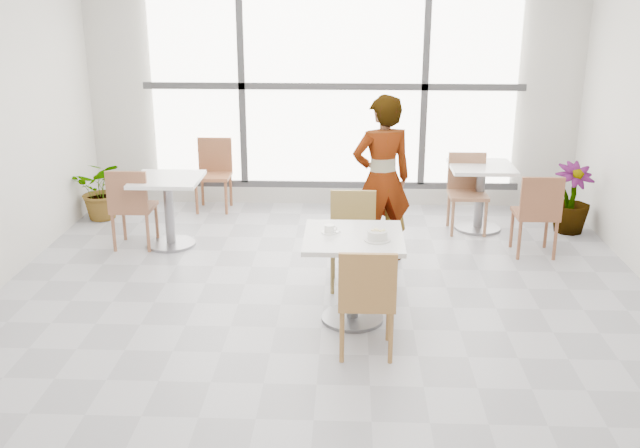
{
  "coord_description": "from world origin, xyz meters",
  "views": [
    {
      "loc": [
        0.21,
        -5.32,
        2.69
      ],
      "look_at": [
        0.0,
        -0.3,
        1.0
      ],
      "focal_mm": 40.48,
      "sensor_mm": 36.0,
      "label": 1
    }
  ],
  "objects_px": {
    "chair_near": "(367,295)",
    "oatmeal_bowl": "(377,235)",
    "chair_far": "(353,232)",
    "bg_chair_left_near": "(131,203)",
    "bg_chair_left_far": "(214,169)",
    "bg_chair_right_near": "(538,210)",
    "main_table": "(353,262)",
    "bg_chair_right_far": "(467,187)",
    "plant_right": "(571,198)",
    "bg_table_right": "(480,188)",
    "coffee_cup": "(330,229)",
    "person": "(382,180)",
    "bg_table_left": "(168,202)",
    "plant_left": "(103,190)"
  },
  "relations": [
    {
      "from": "coffee_cup",
      "to": "person",
      "type": "height_order",
      "value": "person"
    },
    {
      "from": "chair_near",
      "to": "oatmeal_bowl",
      "type": "distance_m",
      "value": 0.59
    },
    {
      "from": "person",
      "to": "plant_left",
      "type": "xyz_separation_m",
      "value": [
        -3.23,
        1.21,
        -0.48
      ]
    },
    {
      "from": "bg_table_right",
      "to": "bg_chair_left_far",
      "type": "height_order",
      "value": "bg_chair_left_far"
    },
    {
      "from": "person",
      "to": "bg_chair_left_far",
      "type": "relative_size",
      "value": 1.93
    },
    {
      "from": "chair_near",
      "to": "plant_right",
      "type": "relative_size",
      "value": 1.1
    },
    {
      "from": "chair_far",
      "to": "plant_right",
      "type": "relative_size",
      "value": 1.1
    },
    {
      "from": "chair_far",
      "to": "plant_right",
      "type": "bearing_deg",
      "value": 32.65
    },
    {
      "from": "person",
      "to": "bg_chair_right_far",
      "type": "height_order",
      "value": "person"
    },
    {
      "from": "oatmeal_bowl",
      "to": "person",
      "type": "distance_m",
      "value": 1.53
    },
    {
      "from": "main_table",
      "to": "bg_chair_right_far",
      "type": "height_order",
      "value": "bg_chair_right_far"
    },
    {
      "from": "bg_chair_left_near",
      "to": "bg_chair_left_far",
      "type": "xyz_separation_m",
      "value": [
        0.6,
        1.48,
        0.0
      ]
    },
    {
      "from": "bg_chair_left_near",
      "to": "plant_left",
      "type": "relative_size",
      "value": 1.21
    },
    {
      "from": "main_table",
      "to": "bg_table_left",
      "type": "bearing_deg",
      "value": 138.34
    },
    {
      "from": "main_table",
      "to": "bg_chair_right_far",
      "type": "bearing_deg",
      "value": 61.77
    },
    {
      "from": "bg_table_left",
      "to": "plant_right",
      "type": "relative_size",
      "value": 0.95
    },
    {
      "from": "plant_left",
      "to": "bg_chair_left_far",
      "type": "bearing_deg",
      "value": 21.28
    },
    {
      "from": "bg_table_left",
      "to": "plant_left",
      "type": "xyz_separation_m",
      "value": [
        -1.01,
        0.88,
        -0.13
      ]
    },
    {
      "from": "chair_far",
      "to": "bg_chair_right_near",
      "type": "distance_m",
      "value": 2.02
    },
    {
      "from": "chair_near",
      "to": "person",
      "type": "height_order",
      "value": "person"
    },
    {
      "from": "bg_table_right",
      "to": "bg_chair_right_near",
      "type": "relative_size",
      "value": 0.86
    },
    {
      "from": "main_table",
      "to": "bg_chair_left_far",
      "type": "height_order",
      "value": "bg_chair_left_far"
    },
    {
      "from": "oatmeal_bowl",
      "to": "bg_chair_right_far",
      "type": "bearing_deg",
      "value": 66.32
    },
    {
      "from": "coffee_cup",
      "to": "plant_left",
      "type": "relative_size",
      "value": 0.22
    },
    {
      "from": "bg_table_right",
      "to": "bg_chair_left_near",
      "type": "distance_m",
      "value": 3.83
    },
    {
      "from": "chair_far",
      "to": "bg_chair_left_near",
      "type": "xyz_separation_m",
      "value": [
        -2.31,
        0.82,
        0.0
      ]
    },
    {
      "from": "chair_near",
      "to": "bg_table_left",
      "type": "height_order",
      "value": "chair_near"
    },
    {
      "from": "chair_near",
      "to": "oatmeal_bowl",
      "type": "xyz_separation_m",
      "value": [
        0.09,
        0.5,
        0.29
      ]
    },
    {
      "from": "chair_far",
      "to": "coffee_cup",
      "type": "xyz_separation_m",
      "value": [
        -0.19,
        -0.74,
        0.28
      ]
    },
    {
      "from": "plant_left",
      "to": "plant_right",
      "type": "bearing_deg",
      "value": -2.69
    },
    {
      "from": "bg_table_right",
      "to": "bg_chair_right_far",
      "type": "distance_m",
      "value": 0.15
    },
    {
      "from": "chair_near",
      "to": "bg_chair_left_near",
      "type": "height_order",
      "value": "same"
    },
    {
      "from": "bg_table_left",
      "to": "bg_chair_right_far",
      "type": "xyz_separation_m",
      "value": [
        3.23,
        0.67,
        0.01
      ]
    },
    {
      "from": "bg_table_right",
      "to": "bg_chair_right_far",
      "type": "height_order",
      "value": "bg_chair_right_far"
    },
    {
      "from": "bg_table_right",
      "to": "bg_chair_left_far",
      "type": "xyz_separation_m",
      "value": [
        -3.15,
        0.69,
        0.01
      ]
    },
    {
      "from": "bg_chair_left_near",
      "to": "chair_far",
      "type": "bearing_deg",
      "value": 160.37
    },
    {
      "from": "chair_near",
      "to": "person",
      "type": "relative_size",
      "value": 0.52
    },
    {
      "from": "coffee_cup",
      "to": "bg_chair_left_far",
      "type": "relative_size",
      "value": 0.18
    },
    {
      "from": "bg_chair_right_far",
      "to": "chair_near",
      "type": "bearing_deg",
      "value": -111.52
    },
    {
      "from": "chair_far",
      "to": "plant_left",
      "type": "bearing_deg",
      "value": 148.27
    },
    {
      "from": "bg_chair_left_far",
      "to": "bg_chair_right_near",
      "type": "height_order",
      "value": "same"
    },
    {
      "from": "bg_chair_right_far",
      "to": "oatmeal_bowl",
      "type": "bearing_deg",
      "value": -113.68
    },
    {
      "from": "person",
      "to": "bg_chair_left_near",
      "type": "relative_size",
      "value": 1.93
    },
    {
      "from": "oatmeal_bowl",
      "to": "person",
      "type": "bearing_deg",
      "value": 86.42
    },
    {
      "from": "bg_table_left",
      "to": "bg_chair_right_near",
      "type": "relative_size",
      "value": 0.86
    },
    {
      "from": "main_table",
      "to": "coffee_cup",
      "type": "bearing_deg",
      "value": 164.38
    },
    {
      "from": "plant_left",
      "to": "bg_table_left",
      "type": "bearing_deg",
      "value": -41.34
    },
    {
      "from": "chair_far",
      "to": "bg_chair_left_far",
      "type": "distance_m",
      "value": 2.87
    },
    {
      "from": "plant_left",
      "to": "bg_chair_right_near",
      "type": "bearing_deg",
      "value": -12.39
    },
    {
      "from": "coffee_cup",
      "to": "bg_chair_right_far",
      "type": "relative_size",
      "value": 0.18
    }
  ]
}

